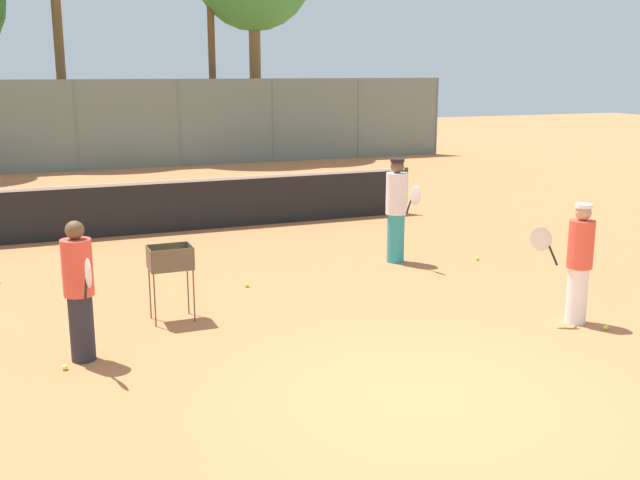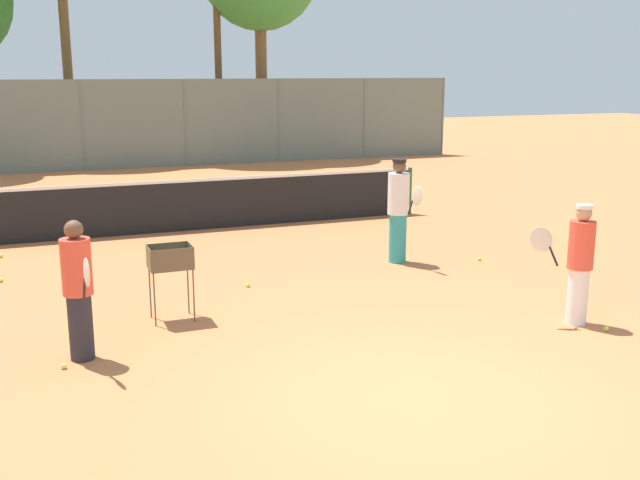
# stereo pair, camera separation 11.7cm
# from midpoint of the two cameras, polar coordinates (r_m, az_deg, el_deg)

# --- Properties ---
(ground_plane) EXTENTS (80.00, 80.00, 0.00)m
(ground_plane) POSITION_cam_midpoint_polar(r_m,az_deg,el_deg) (7.83, 7.22, -11.76)
(ground_plane) COLOR #C67242
(tennis_net) EXTENTS (9.42, 0.10, 1.07)m
(tennis_net) POSITION_cam_midpoint_polar(r_m,az_deg,el_deg) (15.72, -8.78, 2.82)
(tennis_net) COLOR #26592D
(tennis_net) RESTS_ON ground_plane
(back_fence) EXTENTS (23.75, 0.08, 2.96)m
(back_fence) POSITION_cam_midpoint_polar(r_m,az_deg,el_deg) (26.08, -14.46, 8.53)
(back_fence) COLOR slate
(back_fence) RESTS_ON ground_plane
(player_white_outfit) EXTENTS (0.34, 0.89, 1.63)m
(player_white_outfit) POSITION_cam_midpoint_polar(r_m,az_deg,el_deg) (8.84, -18.23, -3.63)
(player_white_outfit) COLOR #26262D
(player_white_outfit) RESTS_ON ground_plane
(player_red_cap) EXTENTS (0.82, 0.47, 1.58)m
(player_red_cap) POSITION_cam_midpoint_polar(r_m,az_deg,el_deg) (10.22, 18.79, -1.58)
(player_red_cap) COLOR white
(player_red_cap) RESTS_ON ground_plane
(player_yellow_shirt) EXTENTS (0.37, 0.93, 1.79)m
(player_yellow_shirt) POSITION_cam_midpoint_polar(r_m,az_deg,el_deg) (12.84, 5.60, 2.36)
(player_yellow_shirt) COLOR teal
(player_yellow_shirt) RESTS_ON ground_plane
(ball_cart) EXTENTS (0.56, 0.41, 1.01)m
(ball_cart) POSITION_cam_midpoint_polar(r_m,az_deg,el_deg) (9.98, -11.59, -1.79)
(ball_cart) COLOR brown
(ball_cart) RESTS_ON ground_plane
(tennis_ball_1) EXTENTS (0.07, 0.07, 0.07)m
(tennis_ball_1) POSITION_cam_midpoint_polar(r_m,az_deg,el_deg) (13.34, 11.66, -1.39)
(tennis_ball_1) COLOR #D1E54C
(tennis_ball_1) RESTS_ON ground_plane
(tennis_ball_2) EXTENTS (0.07, 0.07, 0.07)m
(tennis_ball_2) POSITION_cam_midpoint_polar(r_m,az_deg,el_deg) (11.52, -5.87, -3.44)
(tennis_ball_2) COLOR #D1E54C
(tennis_ball_2) RESTS_ON ground_plane
(tennis_ball_4) EXTENTS (0.07, 0.07, 0.07)m
(tennis_ball_4) POSITION_cam_midpoint_polar(r_m,az_deg,el_deg) (10.27, 20.65, -6.25)
(tennis_ball_4) COLOR #D1E54C
(tennis_ball_4) RESTS_ON ground_plane
(tennis_ball_7) EXTENTS (0.07, 0.07, 0.07)m
(tennis_ball_7) POSITION_cam_midpoint_polar(r_m,az_deg,el_deg) (8.88, -19.22, -9.14)
(tennis_ball_7) COLOR #D1E54C
(tennis_ball_7) RESTS_ON ground_plane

